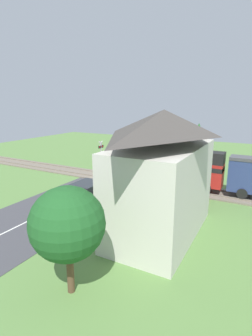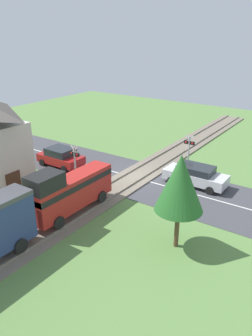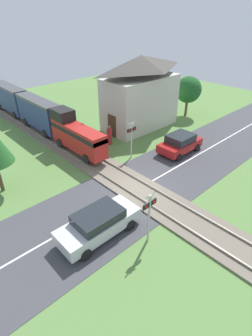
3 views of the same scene
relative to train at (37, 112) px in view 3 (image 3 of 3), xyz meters
The scene contains 11 objects.
ground_plane 13.77m from the train, 90.00° to the right, with size 60.00×60.00×0.00m, color #5B8442.
road_surface 13.77m from the train, 90.00° to the right, with size 48.00×6.40×0.02m.
track_bed 13.76m from the train, 90.00° to the right, with size 2.80×48.00×0.24m.
train is the anchor object (origin of this frame).
car_near_crossing 15.74m from the train, 106.21° to the right, with size 4.58×1.96×1.51m.
car_far_side 13.85m from the train, 62.07° to the right, with size 3.93×2.05×1.57m.
crossing_signal_west_approach 17.40m from the train, 99.31° to the right, with size 0.90×0.18×3.08m.
crossing_signal_east_approach 10.50m from the train, 74.45° to the right, with size 0.90×0.18×3.08m.
station_building 10.08m from the train, 36.39° to the right, with size 7.92×4.14×6.84m.
pedestrian_by_station 7.75m from the train, 65.81° to the right, with size 0.43×0.43×1.73m.
tree_by_station 15.96m from the train, 26.95° to the right, with size 2.82×2.82×4.30m.
Camera 3 is at (-10.32, -9.90, 10.43)m, focal length 28.00 mm.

